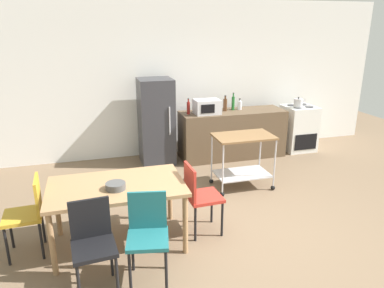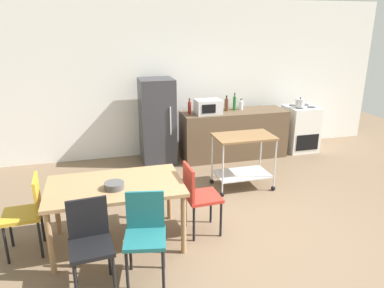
{
  "view_description": "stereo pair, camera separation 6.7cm",
  "coord_description": "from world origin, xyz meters",
  "px_view_note": "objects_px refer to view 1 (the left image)",
  "views": [
    {
      "loc": [
        -1.67,
        -3.59,
        2.44
      ],
      "look_at": [
        -0.3,
        1.2,
        0.8
      ],
      "focal_mm": 33.86,
      "sensor_mm": 36.0,
      "label": 1
    },
    {
      "loc": [
        -1.61,
        -3.61,
        2.44
      ],
      "look_at": [
        -0.3,
        1.2,
        0.8
      ],
      "focal_mm": 33.86,
      "sensor_mm": 36.0,
      "label": 2
    }
  ],
  "objects_px": {
    "chair_teal": "(148,231)",
    "bottle_wine": "(240,105)",
    "chair_black": "(93,240)",
    "kitchen_cart": "(243,153)",
    "chair_red": "(199,194)",
    "dining_table": "(117,191)",
    "microwave": "(207,107)",
    "bottle_soy_sauce": "(233,103)",
    "refrigerator": "(156,122)",
    "kettle": "(298,103)",
    "fruit_bowl": "(116,186)",
    "bottle_sparkling_water": "(225,104)",
    "bottle_sesame_oil": "(188,108)",
    "chair_mustard": "(29,211)",
    "stove_oven": "(298,128)"
  },
  "relations": [
    {
      "from": "microwave",
      "to": "bottle_soy_sauce",
      "type": "xyz_separation_m",
      "value": [
        0.57,
        0.16,
        0.01
      ]
    },
    {
      "from": "kitchen_cart",
      "to": "microwave",
      "type": "distance_m",
      "value": 1.38
    },
    {
      "from": "dining_table",
      "to": "refrigerator",
      "type": "distance_m",
      "value": 2.68
    },
    {
      "from": "bottle_sesame_oil",
      "to": "microwave",
      "type": "xyz_separation_m",
      "value": [
        0.33,
        -0.07,
        0.01
      ]
    },
    {
      "from": "chair_black",
      "to": "kitchen_cart",
      "type": "xyz_separation_m",
      "value": [
        2.29,
        1.74,
        0.05
      ]
    },
    {
      "from": "bottle_sparkling_water",
      "to": "microwave",
      "type": "bearing_deg",
      "value": -161.93
    },
    {
      "from": "bottle_sesame_oil",
      "to": "chair_black",
      "type": "bearing_deg",
      "value": -119.96
    },
    {
      "from": "bottle_soy_sauce",
      "to": "kettle",
      "type": "xyz_separation_m",
      "value": [
        1.29,
        -0.18,
        -0.04
      ]
    },
    {
      "from": "chair_teal",
      "to": "bottle_wine",
      "type": "height_order",
      "value": "bottle_wine"
    },
    {
      "from": "kitchen_cart",
      "to": "bottle_sesame_oil",
      "type": "relative_size",
      "value": 3.18
    },
    {
      "from": "chair_red",
      "to": "bottle_sparkling_water",
      "type": "height_order",
      "value": "bottle_sparkling_water"
    },
    {
      "from": "chair_mustard",
      "to": "bottle_sparkling_water",
      "type": "height_order",
      "value": "bottle_sparkling_water"
    },
    {
      "from": "chair_black",
      "to": "kitchen_cart",
      "type": "distance_m",
      "value": 2.88
    },
    {
      "from": "bottle_soy_sauce",
      "to": "bottle_sparkling_water",
      "type": "bearing_deg",
      "value": -170.83
    },
    {
      "from": "chair_red",
      "to": "bottle_sesame_oil",
      "type": "bearing_deg",
      "value": -15.06
    },
    {
      "from": "bottle_wine",
      "to": "microwave",
      "type": "bearing_deg",
      "value": -167.55
    },
    {
      "from": "kitchen_cart",
      "to": "bottle_wine",
      "type": "height_order",
      "value": "bottle_wine"
    },
    {
      "from": "chair_black",
      "to": "chair_teal",
      "type": "xyz_separation_m",
      "value": [
        0.52,
        0.01,
        0.0
      ]
    },
    {
      "from": "bottle_sesame_oil",
      "to": "chair_red",
      "type": "bearing_deg",
      "value": -102.51
    },
    {
      "from": "bottle_wine",
      "to": "fruit_bowl",
      "type": "relative_size",
      "value": 0.97
    },
    {
      "from": "chair_teal",
      "to": "refrigerator",
      "type": "relative_size",
      "value": 0.57
    },
    {
      "from": "chair_mustard",
      "to": "fruit_bowl",
      "type": "bearing_deg",
      "value": 74.74
    },
    {
      "from": "dining_table",
      "to": "bottle_soy_sauce",
      "type": "bearing_deg",
      "value": 46.21
    },
    {
      "from": "stove_oven",
      "to": "bottle_sparkling_water",
      "type": "height_order",
      "value": "bottle_sparkling_water"
    },
    {
      "from": "chair_red",
      "to": "kettle",
      "type": "height_order",
      "value": "kettle"
    },
    {
      "from": "chair_red",
      "to": "chair_teal",
      "type": "relative_size",
      "value": 1.0
    },
    {
      "from": "chair_red",
      "to": "chair_teal",
      "type": "height_order",
      "value": "same"
    },
    {
      "from": "chair_red",
      "to": "refrigerator",
      "type": "relative_size",
      "value": 0.57
    },
    {
      "from": "dining_table",
      "to": "chair_black",
      "type": "height_order",
      "value": "chair_black"
    },
    {
      "from": "chair_black",
      "to": "refrigerator",
      "type": "height_order",
      "value": "refrigerator"
    },
    {
      "from": "chair_mustard",
      "to": "bottle_soy_sauce",
      "type": "distance_m",
      "value": 4.17
    },
    {
      "from": "chair_mustard",
      "to": "kitchen_cart",
      "type": "height_order",
      "value": "chair_mustard"
    },
    {
      "from": "dining_table",
      "to": "chair_mustard",
      "type": "bearing_deg",
      "value": 174.69
    },
    {
      "from": "refrigerator",
      "to": "microwave",
      "type": "bearing_deg",
      "value": -10.16
    },
    {
      "from": "chair_mustard",
      "to": "bottle_soy_sauce",
      "type": "bearing_deg",
      "value": 122.77
    },
    {
      "from": "chair_black",
      "to": "bottle_wine",
      "type": "relative_size",
      "value": 4.23
    },
    {
      "from": "kitchen_cart",
      "to": "bottle_soy_sauce",
      "type": "xyz_separation_m",
      "value": [
        0.41,
        1.45,
        0.46
      ]
    },
    {
      "from": "chair_red",
      "to": "chair_black",
      "type": "xyz_separation_m",
      "value": [
        -1.25,
        -0.66,
        0.0
      ]
    },
    {
      "from": "bottle_sparkling_water",
      "to": "bottle_soy_sauce",
      "type": "bearing_deg",
      "value": 9.17
    },
    {
      "from": "dining_table",
      "to": "kettle",
      "type": "bearing_deg",
      "value": 32.25
    },
    {
      "from": "chair_teal",
      "to": "kitchen_cart",
      "type": "distance_m",
      "value": 2.47
    },
    {
      "from": "chair_teal",
      "to": "microwave",
      "type": "bearing_deg",
      "value": 73.13
    },
    {
      "from": "refrigerator",
      "to": "bottle_wine",
      "type": "distance_m",
      "value": 1.63
    },
    {
      "from": "stove_oven",
      "to": "dining_table",
      "type": "bearing_deg",
      "value": -147.5
    },
    {
      "from": "chair_red",
      "to": "bottle_sesame_oil",
      "type": "xyz_separation_m",
      "value": [
        0.54,
        2.45,
        0.5
      ]
    },
    {
      "from": "stove_oven",
      "to": "bottle_sesame_oil",
      "type": "height_order",
      "value": "bottle_sesame_oil"
    },
    {
      "from": "refrigerator",
      "to": "kettle",
      "type": "relative_size",
      "value": 6.47
    },
    {
      "from": "chair_black",
      "to": "fruit_bowl",
      "type": "height_order",
      "value": "chair_black"
    },
    {
      "from": "chair_mustard",
      "to": "kettle",
      "type": "relative_size",
      "value": 3.71
    },
    {
      "from": "microwave",
      "to": "bottle_sparkling_water",
      "type": "height_order",
      "value": "bottle_sparkling_water"
    }
  ]
}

